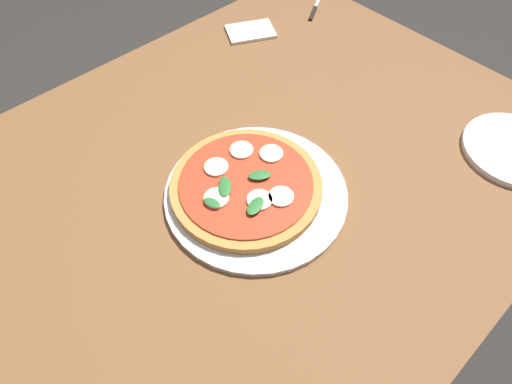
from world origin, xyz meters
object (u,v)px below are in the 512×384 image
at_px(serving_tray, 256,193).
at_px(knife, 315,9).
at_px(pizza, 246,185).
at_px(napkin, 251,31).
at_px(dining_table, 246,200).

xyz_separation_m(serving_tray, knife, (0.60, 0.39, -0.00)).
relative_size(pizza, napkin, 2.33).
height_order(serving_tray, pizza, pizza).
bearing_deg(knife, dining_table, -150.19).
bearing_deg(serving_tray, napkin, 48.63).
distance_m(dining_table, serving_tray, 0.12).
distance_m(dining_table, pizza, 0.13).
height_order(serving_tray, napkin, serving_tray).
bearing_deg(knife, napkin, 169.24).
bearing_deg(napkin, knife, -10.76).
xyz_separation_m(dining_table, pizza, (-0.03, -0.04, 0.12)).
distance_m(serving_tray, knife, 0.71).
xyz_separation_m(dining_table, serving_tray, (-0.02, -0.06, 0.10)).
relative_size(dining_table, pizza, 4.60).
relative_size(dining_table, knife, 9.27).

